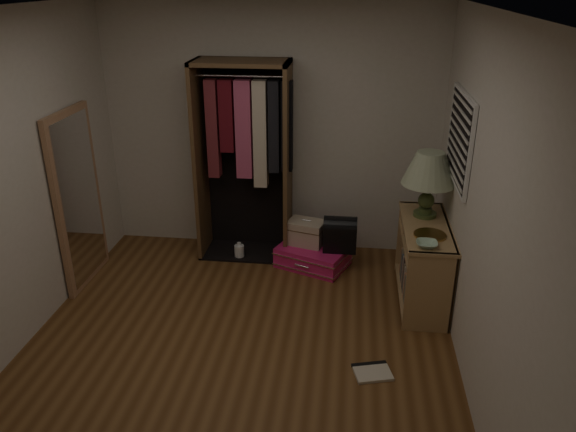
{
  "coord_description": "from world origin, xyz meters",
  "views": [
    {
      "loc": [
        0.84,
        -3.65,
        2.81
      ],
      "look_at": [
        0.3,
        0.95,
        0.8
      ],
      "focal_mm": 35.0,
      "sensor_mm": 36.0,
      "label": 1
    }
  ],
  "objects_px": {
    "floor_mirror": "(78,199)",
    "black_bag": "(340,233)",
    "open_wardrobe": "(246,145)",
    "table_lamp": "(429,170)",
    "white_jug": "(239,251)",
    "pink_suitcase": "(313,256)",
    "console_bookshelf": "(423,259)",
    "train_case": "(306,232)"
  },
  "relations": [
    {
      "from": "floor_mirror",
      "to": "pink_suitcase",
      "type": "height_order",
      "value": "floor_mirror"
    },
    {
      "from": "floor_mirror",
      "to": "table_lamp",
      "type": "relative_size",
      "value": 2.66
    },
    {
      "from": "console_bookshelf",
      "to": "white_jug",
      "type": "height_order",
      "value": "console_bookshelf"
    },
    {
      "from": "black_bag",
      "to": "white_jug",
      "type": "height_order",
      "value": "black_bag"
    },
    {
      "from": "open_wardrobe",
      "to": "train_case",
      "type": "xyz_separation_m",
      "value": [
        0.64,
        -0.17,
        -0.86
      ]
    },
    {
      "from": "white_jug",
      "to": "pink_suitcase",
      "type": "bearing_deg",
      "value": -5.04
    },
    {
      "from": "console_bookshelf",
      "to": "train_case",
      "type": "xyz_separation_m",
      "value": [
        -1.12,
        0.57,
        -0.06
      ]
    },
    {
      "from": "train_case",
      "to": "white_jug",
      "type": "relative_size",
      "value": 2.38
    },
    {
      "from": "pink_suitcase",
      "to": "train_case",
      "type": "xyz_separation_m",
      "value": [
        -0.08,
        0.07,
        0.23
      ]
    },
    {
      "from": "console_bookshelf",
      "to": "white_jug",
      "type": "distance_m",
      "value": 1.95
    },
    {
      "from": "floor_mirror",
      "to": "train_case",
      "type": "xyz_separation_m",
      "value": [
        2.12,
        0.6,
        -0.51
      ]
    },
    {
      "from": "console_bookshelf",
      "to": "open_wardrobe",
      "type": "height_order",
      "value": "open_wardrobe"
    },
    {
      "from": "open_wardrobe",
      "to": "train_case",
      "type": "bearing_deg",
      "value": -14.9
    },
    {
      "from": "console_bookshelf",
      "to": "floor_mirror",
      "type": "height_order",
      "value": "floor_mirror"
    },
    {
      "from": "floor_mirror",
      "to": "train_case",
      "type": "height_order",
      "value": "floor_mirror"
    },
    {
      "from": "pink_suitcase",
      "to": "table_lamp",
      "type": "relative_size",
      "value": 1.31
    },
    {
      "from": "console_bookshelf",
      "to": "black_bag",
      "type": "height_order",
      "value": "console_bookshelf"
    },
    {
      "from": "console_bookshelf",
      "to": "black_bag",
      "type": "bearing_deg",
      "value": 148.66
    },
    {
      "from": "console_bookshelf",
      "to": "pink_suitcase",
      "type": "distance_m",
      "value": 1.19
    },
    {
      "from": "black_bag",
      "to": "table_lamp",
      "type": "xyz_separation_m",
      "value": [
        0.78,
        -0.28,
        0.8
      ]
    },
    {
      "from": "open_wardrobe",
      "to": "table_lamp",
      "type": "relative_size",
      "value": 3.21
    },
    {
      "from": "open_wardrobe",
      "to": "console_bookshelf",
      "type": "bearing_deg",
      "value": -22.85
    },
    {
      "from": "console_bookshelf",
      "to": "black_bag",
      "type": "relative_size",
      "value": 3.09
    },
    {
      "from": "pink_suitcase",
      "to": "white_jug",
      "type": "height_order",
      "value": "pink_suitcase"
    },
    {
      "from": "open_wardrobe",
      "to": "black_bag",
      "type": "height_order",
      "value": "open_wardrobe"
    },
    {
      "from": "table_lamp",
      "to": "white_jug",
      "type": "distance_m",
      "value": 2.19
    },
    {
      "from": "train_case",
      "to": "white_jug",
      "type": "bearing_deg",
      "value": -164.37
    },
    {
      "from": "black_bag",
      "to": "floor_mirror",
      "type": "bearing_deg",
      "value": -169.15
    },
    {
      "from": "open_wardrobe",
      "to": "white_jug",
      "type": "relative_size",
      "value": 11.36
    },
    {
      "from": "table_lamp",
      "to": "floor_mirror",
      "type": "bearing_deg",
      "value": -176.15
    },
    {
      "from": "open_wardrobe",
      "to": "table_lamp",
      "type": "height_order",
      "value": "open_wardrobe"
    },
    {
      "from": "pink_suitcase",
      "to": "black_bag",
      "type": "bearing_deg",
      "value": 15.44
    },
    {
      "from": "console_bookshelf",
      "to": "table_lamp",
      "type": "bearing_deg",
      "value": 89.16
    },
    {
      "from": "floor_mirror",
      "to": "white_jug",
      "type": "bearing_deg",
      "value": 23.19
    },
    {
      "from": "black_bag",
      "to": "pink_suitcase",
      "type": "bearing_deg",
      "value": 173.12
    },
    {
      "from": "white_jug",
      "to": "floor_mirror",
      "type": "bearing_deg",
      "value": -156.81
    },
    {
      "from": "console_bookshelf",
      "to": "open_wardrobe",
      "type": "relative_size",
      "value": 0.55
    },
    {
      "from": "floor_mirror",
      "to": "open_wardrobe",
      "type": "bearing_deg",
      "value": 27.55
    },
    {
      "from": "floor_mirror",
      "to": "white_jug",
      "type": "relative_size",
      "value": 9.42
    },
    {
      "from": "white_jug",
      "to": "train_case",
      "type": "bearing_deg",
      "value": 0.15
    },
    {
      "from": "floor_mirror",
      "to": "black_bag",
      "type": "height_order",
      "value": "floor_mirror"
    },
    {
      "from": "pink_suitcase",
      "to": "white_jug",
      "type": "bearing_deg",
      "value": -163.33
    }
  ]
}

